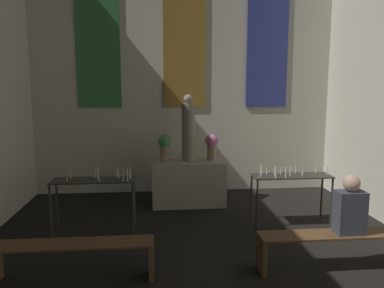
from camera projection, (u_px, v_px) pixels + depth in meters
wall_back at (184, 56)px, 8.10m from camera, size 6.73×0.16×5.91m
altar at (188, 182)px, 7.47m from camera, size 1.43×0.75×0.88m
statue at (188, 130)px, 7.31m from camera, size 0.26×0.26×1.31m
flower_vase_left at (165, 146)px, 7.31m from camera, size 0.26×0.26×0.53m
flower_vase_right at (212, 145)px, 7.40m from camera, size 0.26×0.26×0.53m
candle_rack_left at (94, 187)px, 5.99m from camera, size 1.32×0.44×1.06m
candle_rack_right at (291, 182)px, 6.29m from camera, size 1.32×0.44×1.06m
pew_back_left at (74, 253)px, 4.50m from camera, size 1.91×0.36×0.47m
pew_back_right at (332, 243)px, 4.79m from camera, size 1.91×0.36×0.47m
person_seated at (350, 207)px, 4.74m from camera, size 0.36×0.24×0.76m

